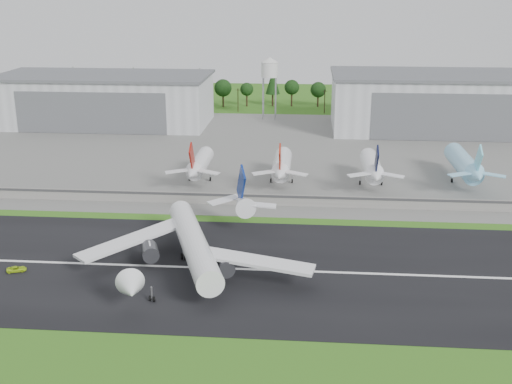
# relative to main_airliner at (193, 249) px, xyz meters

# --- Properties ---
(ground) EXTENTS (600.00, 600.00, 0.00)m
(ground) POSITION_rel_main_airliner_xyz_m (11.37, -9.59, -4.89)
(ground) COLOR #2C6517
(ground) RESTS_ON ground
(runway) EXTENTS (320.00, 60.00, 0.10)m
(runway) POSITION_rel_main_airliner_xyz_m (11.37, 0.41, -4.84)
(runway) COLOR black
(runway) RESTS_ON ground
(runway_centerline) EXTENTS (220.00, 1.00, 0.02)m
(runway_centerline) POSITION_rel_main_airliner_xyz_m (11.37, 0.41, -4.78)
(runway_centerline) COLOR white
(runway_centerline) RESTS_ON runway
(apron) EXTENTS (320.00, 150.00, 0.10)m
(apron) POSITION_rel_main_airliner_xyz_m (11.37, 110.41, -4.84)
(apron) COLOR slate
(apron) RESTS_ON ground
(blast_fence) EXTENTS (240.00, 0.61, 3.50)m
(blast_fence) POSITION_rel_main_airliner_xyz_m (11.37, 45.40, -3.09)
(blast_fence) COLOR gray
(blast_fence) RESTS_ON ground
(hangar_west) EXTENTS (97.00, 44.00, 23.20)m
(hangar_west) POSITION_rel_main_airliner_xyz_m (-68.63, 155.33, 6.74)
(hangar_west) COLOR silver
(hangar_west) RESTS_ON ground
(hangar_east) EXTENTS (102.00, 47.00, 25.20)m
(hangar_east) POSITION_rel_main_airliner_xyz_m (86.37, 155.33, 7.73)
(hangar_east) COLOR silver
(hangar_east) RESTS_ON ground
(water_tower) EXTENTS (8.40, 8.40, 29.40)m
(water_tower) POSITION_rel_main_airliner_xyz_m (6.37, 175.41, 19.66)
(water_tower) COLOR #99999E
(water_tower) RESTS_ON ground
(utility_poles) EXTENTS (230.00, 3.00, 12.00)m
(utility_poles) POSITION_rel_main_airliner_xyz_m (11.37, 190.41, -4.89)
(utility_poles) COLOR black
(utility_poles) RESTS_ON ground
(treeline) EXTENTS (320.00, 16.00, 22.00)m
(treeline) POSITION_rel_main_airliner_xyz_m (11.37, 205.41, -4.89)
(treeline) COLOR black
(treeline) RESTS_ON ground
(main_airliner) EXTENTS (54.25, 57.69, 18.17)m
(main_airliner) POSITION_rel_main_airliner_xyz_m (0.00, 0.00, 0.00)
(main_airliner) COLOR white
(main_airliner) RESTS_ON runway
(ground_vehicle) EXTENTS (4.72, 3.34, 1.20)m
(ground_vehicle) POSITION_rel_main_airliner_xyz_m (-39.67, -5.12, -4.20)
(ground_vehicle) COLOR #B0DA19
(ground_vehicle) RESTS_ON runway
(parked_jet_red_a) EXTENTS (7.36, 31.29, 16.50)m
(parked_jet_red_a) POSITION_rel_main_airliner_xyz_m (-9.94, 66.95, 1.11)
(parked_jet_red_a) COLOR white
(parked_jet_red_a) RESTS_ON ground
(parked_jet_red_b) EXTENTS (7.36, 31.29, 16.72)m
(parked_jet_red_b) POSITION_rel_main_airliner_xyz_m (17.17, 66.98, 1.31)
(parked_jet_red_b) COLOR white
(parked_jet_red_b) RESTS_ON ground
(parked_jet_navy) EXTENTS (7.36, 31.29, 16.81)m
(parked_jet_navy) POSITION_rel_main_airliner_xyz_m (46.22, 66.99, 1.40)
(parked_jet_navy) COLOR white
(parked_jet_navy) RESTS_ON ground
(parked_jet_skyblue) EXTENTS (7.36, 37.29, 17.07)m
(parked_jet_skyblue) POSITION_rel_main_airliner_xyz_m (76.55, 72.02, 1.60)
(parked_jet_skyblue) COLOR #91D6FA
(parked_jet_skyblue) RESTS_ON ground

